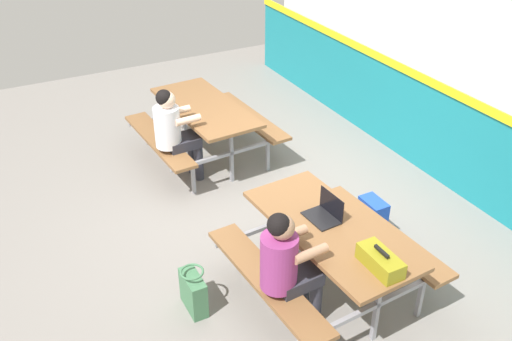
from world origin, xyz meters
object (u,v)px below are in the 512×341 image
(picnic_table_left, at_px, (205,118))
(laptop_dark, at_px, (325,213))
(backpack_dark, at_px, (372,219))
(student_nearer, at_px, (174,129))
(student_further, at_px, (287,263))
(toolbox_grey, at_px, (380,261))
(picnic_table_right, at_px, (329,242))
(tote_bag_bright, at_px, (193,292))

(picnic_table_left, distance_m, laptop_dark, 2.65)
(backpack_dark, bearing_deg, student_nearer, -144.09)
(student_further, relative_size, backpack_dark, 2.74)
(student_further, bearing_deg, picnic_table_left, 169.38)
(picnic_table_left, relative_size, student_nearer, 1.44)
(picnic_table_left, bearing_deg, toolbox_grey, 0.42)
(backpack_dark, bearing_deg, picnic_table_right, -62.05)
(tote_bag_bright, bearing_deg, backpack_dark, 93.35)
(picnic_table_right, relative_size, student_nearer, 1.44)
(student_nearer, bearing_deg, tote_bag_bright, -16.93)
(student_nearer, bearing_deg, picnic_table_right, 12.19)
(laptop_dark, relative_size, backpack_dark, 0.76)
(laptop_dark, relative_size, toolbox_grey, 0.83)
(backpack_dark, xyz_separation_m, tote_bag_bright, (0.12, -2.04, -0.02))
(student_nearer, distance_m, student_further, 2.62)
(student_further, xyz_separation_m, toolbox_grey, (0.42, 0.58, 0.10))
(laptop_dark, bearing_deg, student_nearer, -166.44)
(toolbox_grey, height_order, backpack_dark, toolbox_grey)
(picnic_table_right, height_order, laptop_dark, laptop_dark)
(picnic_table_left, relative_size, backpack_dark, 3.95)
(backpack_dark, distance_m, tote_bag_bright, 2.04)
(laptop_dark, bearing_deg, picnic_table_right, -12.89)
(picnic_table_right, xyz_separation_m, tote_bag_bright, (-0.35, -1.15, -0.38))
(picnic_table_right, distance_m, tote_bag_bright, 1.26)
(toolbox_grey, bearing_deg, picnic_table_left, -179.58)
(student_nearer, xyz_separation_m, toolbox_grey, (3.04, 0.56, 0.10))
(student_nearer, height_order, toolbox_grey, student_nearer)
(laptop_dark, bearing_deg, tote_bag_bright, -100.68)
(picnic_table_left, height_order, student_further, student_further)
(picnic_table_right, distance_m, toolbox_grey, 0.67)
(laptop_dark, bearing_deg, student_further, -59.77)
(student_nearer, relative_size, laptop_dark, 3.63)
(student_further, bearing_deg, student_nearer, 179.50)
(toolbox_grey, xyz_separation_m, tote_bag_bright, (-0.98, -1.19, -0.62))
(student_nearer, distance_m, laptop_dark, 2.35)
(picnic_table_right, distance_m, student_nearer, 2.48)
(picnic_table_right, bearing_deg, tote_bag_bright, -106.98)
(laptop_dark, bearing_deg, backpack_dark, 111.73)
(laptop_dark, xyz_separation_m, backpack_dark, (-0.34, 0.86, -0.57))
(laptop_dark, distance_m, backpack_dark, 1.09)
(student_nearer, relative_size, student_further, 1.00)
(student_nearer, xyz_separation_m, student_further, (2.62, -0.02, 0.00))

